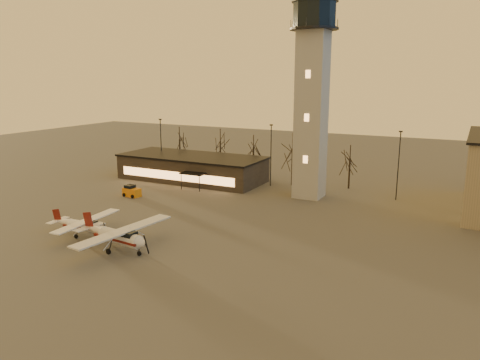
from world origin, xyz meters
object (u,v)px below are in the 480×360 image
Objects in this scene: terminal at (192,168)px; cessna_rear at (85,228)px; service_cart at (132,192)px; control_tower at (312,86)px; cessna_front at (122,240)px.

cessna_rear is (5.27, -30.41, -1.22)m from terminal.
service_cart is (-7.12, 16.44, -0.29)m from cessna_rear.
control_tower is 26.24m from terminal.
service_cart is at bearing 133.75° from cessna_front.
control_tower is 1.28× the size of terminal.
cessna_front is 22.98m from service_cart.
control_tower reaches higher than terminal.
terminal reaches higher than cessna_front.
cessna_rear is (-6.87, 1.78, -0.24)m from cessna_front.
cessna_front is at bearing -69.34° from terminal.
service_cart is at bearing -97.53° from terminal.
control_tower is at bearing 32.91° from service_cart.
terminal is at bearing 88.68° from service_cart.
cessna_front reaches higher than cessna_rear.
cessna_rear is at bearing 171.69° from cessna_front.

